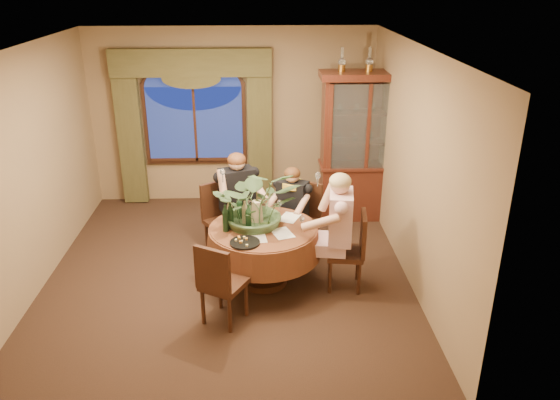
{
  "coord_description": "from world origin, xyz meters",
  "views": [
    {
      "loc": [
        0.42,
        -6.09,
        3.56
      ],
      "look_at": [
        0.65,
        -0.25,
        1.1
      ],
      "focal_mm": 35.0,
      "sensor_mm": 36.0,
      "label": 1
    }
  ],
  "objects_px": {
    "oil_lamp_center": "(370,59)",
    "person_back": "(237,203)",
    "chair_back": "(223,221)",
    "wine_bottle_4": "(245,214)",
    "dining_table": "(264,255)",
    "chair_right": "(345,251)",
    "wine_bottle_0": "(230,216)",
    "person_pink": "(340,232)",
    "wine_bottle_1": "(230,212)",
    "wine_bottle_3": "(240,208)",
    "stoneware_vase": "(257,213)",
    "oil_lamp_right": "(397,59)",
    "wine_bottle_2": "(248,218)",
    "olive_bowl": "(266,227)",
    "chair_front_left": "(224,282)",
    "oil_lamp_left": "(342,59)",
    "centerpiece_plant": "(257,174)",
    "wine_bottle_5": "(225,218)",
    "china_cabinet": "(364,147)",
    "chair_back_right": "(300,221)",
    "person_scarf": "(292,211)"
  },
  "relations": [
    {
      "from": "china_cabinet",
      "to": "oil_lamp_right",
      "type": "distance_m",
      "value": 1.35
    },
    {
      "from": "stoneware_vase",
      "to": "olive_bowl",
      "type": "height_order",
      "value": "stoneware_vase"
    },
    {
      "from": "chair_back",
      "to": "centerpiece_plant",
      "type": "height_order",
      "value": "centerpiece_plant"
    },
    {
      "from": "dining_table",
      "to": "person_scarf",
      "type": "xyz_separation_m",
      "value": [
        0.4,
        0.76,
        0.24
      ]
    },
    {
      "from": "person_pink",
      "to": "wine_bottle_1",
      "type": "xyz_separation_m",
      "value": [
        -1.29,
        0.24,
        0.18
      ]
    },
    {
      "from": "chair_right",
      "to": "chair_back",
      "type": "xyz_separation_m",
      "value": [
        -1.5,
        0.91,
        0.0
      ]
    },
    {
      "from": "stoneware_vase",
      "to": "wine_bottle_3",
      "type": "xyz_separation_m",
      "value": [
        -0.21,
        0.11,
        0.02
      ]
    },
    {
      "from": "stoneware_vase",
      "to": "oil_lamp_right",
      "type": "bearing_deg",
      "value": 42.31
    },
    {
      "from": "dining_table",
      "to": "wine_bottle_2",
      "type": "bearing_deg",
      "value": -154.58
    },
    {
      "from": "chair_front_left",
      "to": "wine_bottle_2",
      "type": "distance_m",
      "value": 0.86
    },
    {
      "from": "centerpiece_plant",
      "to": "wine_bottle_5",
      "type": "xyz_separation_m",
      "value": [
        -0.37,
        -0.19,
        -0.47
      ]
    },
    {
      "from": "wine_bottle_2",
      "to": "olive_bowl",
      "type": "bearing_deg",
      "value": 11.95
    },
    {
      "from": "oil_lamp_right",
      "to": "wine_bottle_2",
      "type": "bearing_deg",
      "value": -136.23
    },
    {
      "from": "chair_back",
      "to": "wine_bottle_1",
      "type": "height_order",
      "value": "wine_bottle_1"
    },
    {
      "from": "chair_back",
      "to": "wine_bottle_4",
      "type": "distance_m",
      "value": 0.92
    },
    {
      "from": "wine_bottle_4",
      "to": "wine_bottle_5",
      "type": "relative_size",
      "value": 1.0
    },
    {
      "from": "person_back",
      "to": "wine_bottle_1",
      "type": "xyz_separation_m",
      "value": [
        -0.06,
        -0.74,
        0.21
      ]
    },
    {
      "from": "oil_lamp_left",
      "to": "chair_front_left",
      "type": "bearing_deg",
      "value": -120.4
    },
    {
      "from": "person_pink",
      "to": "wine_bottle_0",
      "type": "relative_size",
      "value": 4.45
    },
    {
      "from": "centerpiece_plant",
      "to": "wine_bottle_5",
      "type": "bearing_deg",
      "value": -153.24
    },
    {
      "from": "oil_lamp_center",
      "to": "person_pink",
      "type": "relative_size",
      "value": 0.23
    },
    {
      "from": "chair_right",
      "to": "wine_bottle_0",
      "type": "height_order",
      "value": "wine_bottle_0"
    },
    {
      "from": "oil_lamp_center",
      "to": "person_back",
      "type": "bearing_deg",
      "value": -150.15
    },
    {
      "from": "chair_right",
      "to": "dining_table",
      "type": "bearing_deg",
      "value": 90.0
    },
    {
      "from": "chair_back",
      "to": "wine_bottle_4",
      "type": "relative_size",
      "value": 2.91
    },
    {
      "from": "olive_bowl",
      "to": "wine_bottle_2",
      "type": "xyz_separation_m",
      "value": [
        -0.2,
        -0.04,
        0.14
      ]
    },
    {
      "from": "oil_lamp_center",
      "to": "person_pink",
      "type": "distance_m",
      "value": 2.73
    },
    {
      "from": "wine_bottle_3",
      "to": "wine_bottle_5",
      "type": "bearing_deg",
      "value": -117.79
    },
    {
      "from": "chair_back_right",
      "to": "olive_bowl",
      "type": "height_order",
      "value": "chair_back_right"
    },
    {
      "from": "wine_bottle_5",
      "to": "person_scarf",
      "type": "bearing_deg",
      "value": 45.27
    },
    {
      "from": "chair_front_left",
      "to": "wine_bottle_1",
      "type": "relative_size",
      "value": 2.91
    },
    {
      "from": "person_back",
      "to": "chair_right",
      "type": "bearing_deg",
      "value": 121.69
    },
    {
      "from": "chair_front_left",
      "to": "wine_bottle_2",
      "type": "relative_size",
      "value": 2.91
    },
    {
      "from": "person_back",
      "to": "chair_front_left",
      "type": "bearing_deg",
      "value": 65.09
    },
    {
      "from": "chair_back",
      "to": "person_back",
      "type": "relative_size",
      "value": 0.68
    },
    {
      "from": "oil_lamp_center",
      "to": "wine_bottle_1",
      "type": "distance_m",
      "value": 3.05
    },
    {
      "from": "oil_lamp_left",
      "to": "oil_lamp_center",
      "type": "bearing_deg",
      "value": 0.0
    },
    {
      "from": "oil_lamp_left",
      "to": "chair_right",
      "type": "distance_m",
      "value": 2.83
    },
    {
      "from": "centerpiece_plant",
      "to": "wine_bottle_3",
      "type": "bearing_deg",
      "value": 153.18
    },
    {
      "from": "chair_back",
      "to": "wine_bottle_3",
      "type": "xyz_separation_m",
      "value": [
        0.25,
        -0.57,
        0.44
      ]
    },
    {
      "from": "china_cabinet",
      "to": "chair_front_left",
      "type": "height_order",
      "value": "china_cabinet"
    },
    {
      "from": "centerpiece_plant",
      "to": "chair_back_right",
      "type": "bearing_deg",
      "value": 48.42
    },
    {
      "from": "chair_back_right",
      "to": "wine_bottle_5",
      "type": "xyz_separation_m",
      "value": [
        -0.94,
        -0.83,
        0.44
      ]
    },
    {
      "from": "chair_back_right",
      "to": "olive_bowl",
      "type": "xyz_separation_m",
      "value": [
        -0.48,
        -0.79,
        0.3
      ]
    },
    {
      "from": "chair_back_right",
      "to": "wine_bottle_4",
      "type": "distance_m",
      "value": 1.1
    },
    {
      "from": "dining_table",
      "to": "chair_right",
      "type": "bearing_deg",
      "value": -7.51
    },
    {
      "from": "oil_lamp_center",
      "to": "wine_bottle_0",
      "type": "relative_size",
      "value": 1.03
    },
    {
      "from": "centerpiece_plant",
      "to": "olive_bowl",
      "type": "height_order",
      "value": "centerpiece_plant"
    },
    {
      "from": "oil_lamp_left",
      "to": "oil_lamp_right",
      "type": "bearing_deg",
      "value": 0.0
    },
    {
      "from": "wine_bottle_0",
      "to": "chair_right",
      "type": "bearing_deg",
      "value": -4.98
    }
  ]
}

